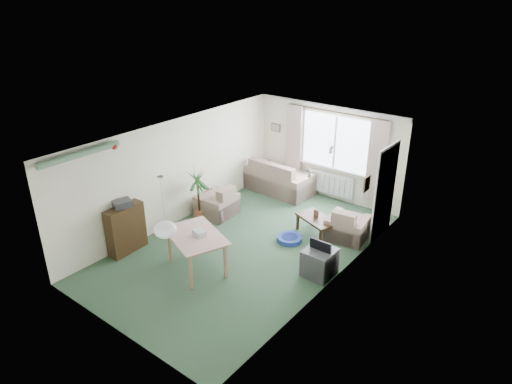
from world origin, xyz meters
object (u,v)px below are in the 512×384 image
Objects in this scene: sofa at (280,176)px; coffee_table at (316,226)px; pet_bed at (289,239)px; houseplant at (198,195)px; armchair_corner at (348,223)px; bookshelf at (126,229)px; tv_cube at (320,262)px; armchair_left at (217,200)px; dining_table at (196,253)px.

sofa reaches higher than coffee_table.
sofa reaches higher than pet_bed.
armchair_corner is at bearing 23.12° from houseplant.
bookshelf is at bearing -95.70° from houseplant.
pet_bed is (-1.13, 0.68, -0.21)m from tv_cube.
bookshelf is at bearing 37.02° from armchair_corner.
tv_cube is at bearing -31.00° from pet_bed.
sofa is at bearing 164.96° from armchair_left.
armchair_left is 0.71× the size of dining_table.
pet_bed is (0.81, 1.97, -0.31)m from dining_table.
sofa is 3.08× the size of tv_cube.
bookshelf is at bearing -135.61° from pet_bed.
houseplant is 2.34m from pet_bed.
coffee_table is 4.02m from bookshelf.
armchair_corner is 0.97× the size of armchair_left.
coffee_table is 0.78× the size of dining_table.
houseplant is at bearing -157.66° from coffee_table.
armchair_left is at bearing -165.86° from coffee_table.
tv_cube is (3.54, 1.68, -0.24)m from bookshelf.
tv_cube is (0.22, -1.56, -0.10)m from armchair_corner.
houseplant reaches higher than sofa.
coffee_table is 2.77m from houseplant.
armchair_corner is at bearing 58.94° from dining_table.
armchair_corner is 4.63m from bookshelf.
armchair_left reaches higher than pet_bed.
armchair_corner is at bearing 26.33° from coffee_table.
armchair_left reaches higher than coffee_table.
armchair_left is at bearing 169.02° from tv_cube.
pet_bed is (2.41, 2.36, -0.45)m from bookshelf.
armchair_corner is 3.11m from armchair_left.
sofa reaches higher than armchair_corner.
bookshelf is at bearing -132.76° from coffee_table.
pet_bed is (1.67, -2.02, -0.39)m from sofa.
coffee_table is at bearing 19.03° from armchair_corner.
bookshelf is at bearing -166.43° from dining_table.
houseplant is (-0.15, -0.44, 0.25)m from armchair_left.
bookshelf is at bearing 83.37° from sofa.
armchair_left is at bearing 71.19° from houseplant.
bookshelf is (-0.34, -2.34, 0.13)m from armchair_left.
bookshelf is 1.74× the size of tv_cube.
houseplant is at bearing -22.73° from armchair_left.
bookshelf is 0.81× the size of houseplant.
coffee_table is 0.74× the size of houseplant.
armchair_left reaches higher than tv_cube.
bookshelf is 0.85× the size of dining_table.
houseplant is at bearing -168.37° from pet_bed.
houseplant is (0.19, 1.90, 0.12)m from bookshelf.
sofa is at bearing 77.47° from houseplant.
armchair_left is at bearing 9.43° from armchair_corner.
armchair_corner is 0.81× the size of bookshelf.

